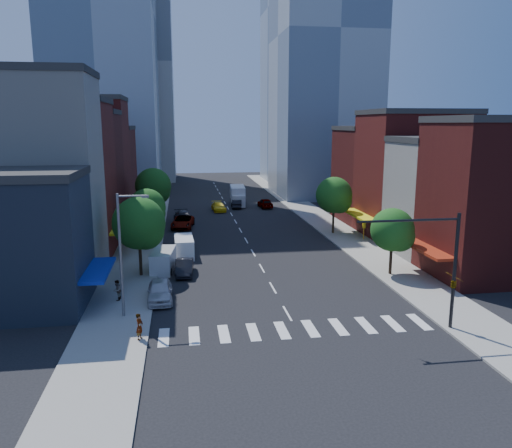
{
  "coord_description": "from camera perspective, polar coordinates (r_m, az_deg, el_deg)",
  "views": [
    {
      "loc": [
        -7.5,
        -34.45,
        13.91
      ],
      "look_at": [
        -0.98,
        9.29,
        5.0
      ],
      "focal_mm": 35.0,
      "sensor_mm": 36.0,
      "label": 1
    }
  ],
  "objects": [
    {
      "name": "tree_right_far",
      "position": [
        63.98,
        9.05,
        3.12
      ],
      "size": [
        4.6,
        4.6,
        7.2
      ],
      "color": "black",
      "rests_on": "sidewalk_right"
    },
    {
      "name": "sidewalk_right",
      "position": [
        78.32,
        6.46,
        1.15
      ],
      "size": [
        5.0,
        120.0,
        0.15
      ],
      "primitive_type": "cube",
      "color": "gray",
      "rests_on": "ground"
    },
    {
      "name": "sidewalk_left",
      "position": [
        75.89,
        -12.11,
        0.63
      ],
      "size": [
        5.0,
        120.0,
        0.15
      ],
      "primitive_type": "cube",
      "color": "gray",
      "rests_on": "ground"
    },
    {
      "name": "taxi",
      "position": [
        80.96,
        -4.29,
        1.98
      ],
      "size": [
        2.35,
        5.02,
        1.42
      ],
      "primitive_type": "imported",
      "rotation": [
        0.0,
        0.0,
        0.08
      ],
      "color": "yellow",
      "rests_on": "ground"
    },
    {
      "name": "pedestrian_far",
      "position": [
        41.29,
        -15.59,
        -7.31
      ],
      "size": [
        0.7,
        0.86,
        1.64
      ],
      "primitive_type": "imported",
      "rotation": [
        0.0,
        0.0,
        -1.68
      ],
      "color": "#999999",
      "rests_on": "sidewalk_left"
    },
    {
      "name": "traffic_car_far",
      "position": [
        83.93,
        1.04,
        2.4
      ],
      "size": [
        2.27,
        4.84,
        1.6
      ],
      "primitive_type": "imported",
      "rotation": [
        0.0,
        0.0,
        3.22
      ],
      "color": "#999999",
      "rests_on": "ground"
    },
    {
      "name": "tower_ne",
      "position": [
        101.57,
        7.84,
        20.41
      ],
      "size": [
        18.0,
        20.0,
        60.0
      ],
      "primitive_type": "cube",
      "color": "#9EA5AD",
      "rests_on": "ground"
    },
    {
      "name": "ground",
      "position": [
        37.9,
        3.6,
        -10.16
      ],
      "size": [
        220.0,
        220.0,
        0.0
      ],
      "primitive_type": "plane",
      "color": "black",
      "rests_on": "ground"
    },
    {
      "name": "traffic_signal",
      "position": [
        36.0,
        20.98,
        -5.11
      ],
      "size": [
        7.24,
        2.24,
        8.0
      ],
      "color": "black",
      "rests_on": "sidewalk_right"
    },
    {
      "name": "box_truck",
      "position": [
        87.09,
        -2.11,
        3.2
      ],
      "size": [
        2.84,
        8.05,
        3.19
      ],
      "rotation": [
        0.0,
        0.0,
        -0.06
      ],
      "color": "silver",
      "rests_on": "ground"
    },
    {
      "name": "parked_car_third",
      "position": [
        68.38,
        -8.36,
        0.22
      ],
      "size": [
        3.44,
        6.12,
        1.62
      ],
      "primitive_type": "imported",
      "rotation": [
        0.0,
        0.0,
        -0.13
      ],
      "color": "#999999",
      "rests_on": "ground"
    },
    {
      "name": "bldg_right_3",
      "position": [
        74.51,
        14.12,
        5.34
      ],
      "size": [
        12.0,
        10.0,
        13.0
      ],
      "primitive_type": "cube",
      "color": "#4F1513",
      "rests_on": "ground"
    },
    {
      "name": "bldg_left_1",
      "position": [
        48.62,
        -24.63,
        4.56
      ],
      "size": [
        12.0,
        8.0,
        18.0
      ],
      "primitive_type": "cube",
      "color": "beige",
      "rests_on": "ground"
    },
    {
      "name": "tower_nw",
      "position": [
        107.54,
        -17.37,
        22.22
      ],
      "size": [
        20.0,
        22.0,
        70.0
      ],
      "primitive_type": "cube",
      "color": "#8C99A8",
      "rests_on": "ground"
    },
    {
      "name": "cargo_van_far",
      "position": [
        53.73,
        -8.23,
        -2.61
      ],
      "size": [
        2.12,
        4.89,
        2.05
      ],
      "rotation": [
        0.0,
        0.0,
        0.04
      ],
      "color": "white",
      "rests_on": "ground"
    },
    {
      "name": "pedestrian_near",
      "position": [
        33.81,
        -13.17,
        -11.34
      ],
      "size": [
        0.61,
        0.74,
        1.74
      ],
      "primitive_type": "imported",
      "rotation": [
        0.0,
        0.0,
        1.22
      ],
      "color": "#999999",
      "rests_on": "sidewalk_left"
    },
    {
      "name": "tree_left_far",
      "position": [
        71.01,
        -11.54,
        4.12
      ],
      "size": [
        5.0,
        5.0,
        7.75
      ],
      "color": "black",
      "rests_on": "sidewalk_left"
    },
    {
      "name": "bldg_left_5",
      "position": [
        82.89,
        -17.9,
        5.72
      ],
      "size": [
        12.0,
        10.0,
        13.0
      ],
      "primitive_type": "cube",
      "color": "#4F1513",
      "rests_on": "ground"
    },
    {
      "name": "bldg_left_3",
      "position": [
        65.19,
        -20.46,
        5.03
      ],
      "size": [
        12.0,
        8.0,
        15.0
      ],
      "primitive_type": "cube",
      "color": "#4F1513",
      "rests_on": "ground"
    },
    {
      "name": "parked_car_front",
      "position": [
        40.84,
        -10.92,
        -7.51
      ],
      "size": [
        2.08,
        4.89,
        1.65
      ],
      "primitive_type": "imported",
      "rotation": [
        0.0,
        0.0,
        0.03
      ],
      "color": "silver",
      "rests_on": "ground"
    },
    {
      "name": "crosswalk",
      "position": [
        35.19,
        4.64,
        -11.92
      ],
      "size": [
        19.0,
        3.0,
        0.01
      ],
      "primitive_type": "cube",
      "color": "silver",
      "rests_on": "ground"
    },
    {
      "name": "traffic_car_oncoming",
      "position": [
        83.84,
        -2.21,
        2.35
      ],
      "size": [
        2.08,
        4.69,
        1.5
      ],
      "primitive_type": "imported",
      "rotation": [
        0.0,
        0.0,
        3.03
      ],
      "color": "black",
      "rests_on": "ground"
    },
    {
      "name": "tower_far_e",
      "position": [
        126.26,
        6.71,
        23.25
      ],
      "size": [
        22.0,
        22.0,
        80.0
      ],
      "primitive_type": "cube",
      "color": "#8C99A8",
      "rests_on": "ground"
    },
    {
      "name": "cargo_van_near",
      "position": [
        48.78,
        -10.56,
        -4.15
      ],
      "size": [
        2.46,
        4.95,
        2.03
      ],
      "rotation": [
        0.0,
        0.0,
        -0.12
      ],
      "color": "silver",
      "rests_on": "ground"
    },
    {
      "name": "bldg_right_0",
      "position": [
        50.37,
        26.12,
        2.34
      ],
      "size": [
        12.0,
        9.0,
        14.0
      ],
      "primitive_type": "cube",
      "color": "#4F1513",
      "rests_on": "ground"
    },
    {
      "name": "parked_car_second",
      "position": [
        47.34,
        -8.17,
        -4.91
      ],
      "size": [
        1.77,
        4.46,
        1.44
      ],
      "primitive_type": "imported",
      "rotation": [
        0.0,
        0.0,
        -0.06
      ],
      "color": "black",
      "rests_on": "ground"
    },
    {
      "name": "bldg_right_1",
      "position": [
        57.62,
        21.3,
        2.72
      ],
      "size": [
        12.0,
        8.0,
        12.0
      ],
      "primitive_type": "cube",
      "color": "beige",
      "rests_on": "ground"
    },
    {
      "name": "bldg_left_0",
      "position": [
        41.71,
        -27.15,
        -2.22
      ],
      "size": [
        12.0,
        8.0,
        10.0
      ],
      "primitive_type": "cube",
      "color": "#313D52",
      "rests_on": "ground"
    },
    {
      "name": "tree_left_mid",
      "position": [
        57.28,
        -12.21,
        1.7
      ],
      "size": [
        4.2,
        4.2,
        6.65
      ],
      "color": "black",
      "rests_on": "sidewalk_left"
    },
    {
      "name": "tower_far_w",
      "position": [
        130.64,
        -13.66,
        17.28
      ],
      "size": [
        18.0,
        18.0,
        56.0
      ],
      "primitive_type": "cube",
      "color": "#9EA5AD",
      "rests_on": "ground"
    },
    {
      "name": "bldg_left_2",
      "position": [
        56.89,
        -22.22,
        4.59
      ],
      "size": [
        12.0,
        9.0,
        16.0
      ],
      "primitive_type": "cube",
      "color": "maroon",
      "rests_on": "ground"
    },
    {
      "name": "bldg_right_2",
      "position": [
        65.34,
        17.51,
        5.24
      ],
      "size": [
        12.0,
        10.0,
        15.0
      ],
      "primitive_type": "cube",
      "color": "maroon",
      "rests_on": "ground"
    },
    {
      "name": "parked_car_rear",
      "position": [
        71.68,
        -8.33,
        0.75
      ],
      "size": [
        2.95,
        5.86,
        1.63
      ],
      "primitive_type": "imported",
      "rotation": [
        0.0,
        0.0,
        0.12
      ],
      "color": "black",
      "rests_on": "ground"
    },
    {
      "name": "streetlight",
      "position": [
        36.74,
        -14.97,
        -2.6
      ],
      "size": [
        2.25,
        0.25,
        9.0
      ],
      "color": "slate",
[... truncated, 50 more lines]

